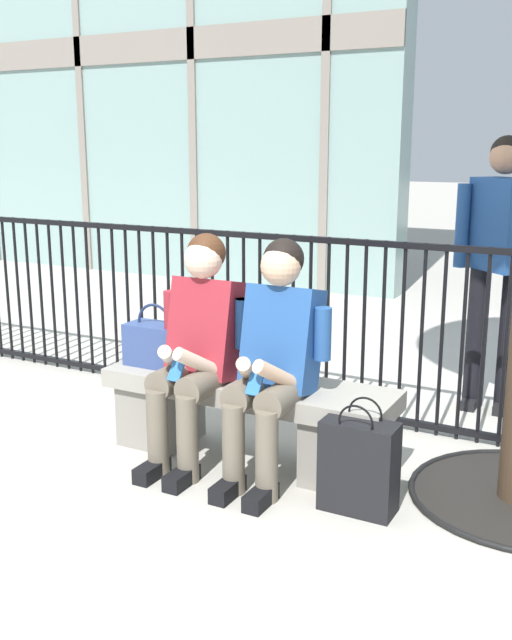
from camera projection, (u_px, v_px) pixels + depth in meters
name	position (u px, v px, depth m)	size (l,w,h in m)	color
ground_plane	(247.00, 458.00, 4.01)	(60.00, 60.00, 0.00)	#B2ADA3
stone_bench	(247.00, 411.00, 3.95)	(1.60, 0.44, 0.45)	gray
seated_person_with_phone	(198.00, 343.00, 3.85)	(0.52, 0.66, 1.21)	#6B6051
seated_person_companion	(274.00, 354.00, 3.65)	(0.52, 0.66, 1.21)	#6B6051
handbag_on_bench	(155.00, 343.00, 4.14)	(0.32, 0.19, 0.35)	#33477F
shopping_bag	(359.00, 466.00, 3.40)	(0.35, 0.17, 0.54)	black
bystander_at_railing	(499.00, 254.00, 4.56)	(0.55, 0.41, 1.71)	black
plaza_railing	(310.00, 326.00, 4.58)	(9.12, 0.04, 1.12)	black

